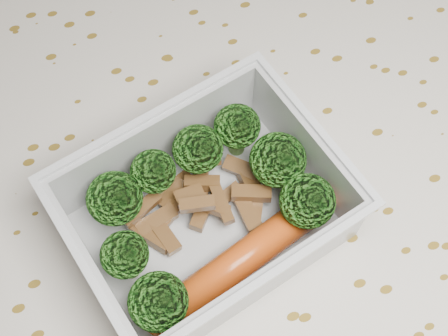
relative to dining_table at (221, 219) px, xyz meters
name	(u,v)px	position (x,y,z in m)	size (l,w,h in m)	color
dining_table	(221,219)	(0.00, 0.00, 0.00)	(1.40, 0.90, 0.75)	brown
tablecloth	(221,198)	(0.00, 0.00, 0.05)	(1.46, 0.96, 0.19)	silver
lunch_container	(207,214)	(-0.02, -0.03, 0.11)	(0.23, 0.19, 0.07)	silver
broccoli_florets	(204,196)	(-0.02, -0.03, 0.13)	(0.17, 0.15, 0.05)	#608C3F
meat_pile	(202,201)	(-0.02, -0.02, 0.10)	(0.12, 0.07, 0.03)	brown
sausage	(243,259)	(-0.01, -0.07, 0.11)	(0.16, 0.07, 0.03)	#CC4A12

